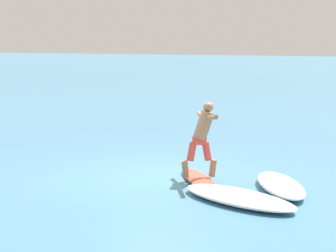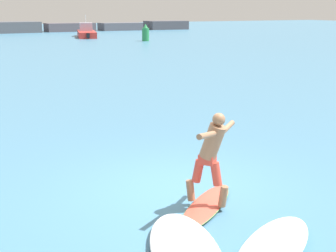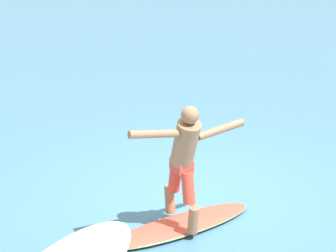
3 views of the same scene
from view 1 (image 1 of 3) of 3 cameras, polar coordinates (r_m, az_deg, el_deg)
ground_plane at (r=12.30m, az=-1.04°, el=-5.09°), size 200.00×200.00×0.00m
surfboard at (r=11.80m, az=3.23°, el=-5.46°), size 1.96×1.70×0.23m
surfer at (r=11.66m, az=3.56°, el=-0.78°), size 1.27×0.96×1.59m
wave_foam_at_tail at (r=10.38m, az=7.20°, el=-7.20°), size 1.65×2.56×0.19m
wave_foam_at_nose at (r=11.29m, az=11.34°, el=-5.91°), size 2.18×1.72×0.23m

